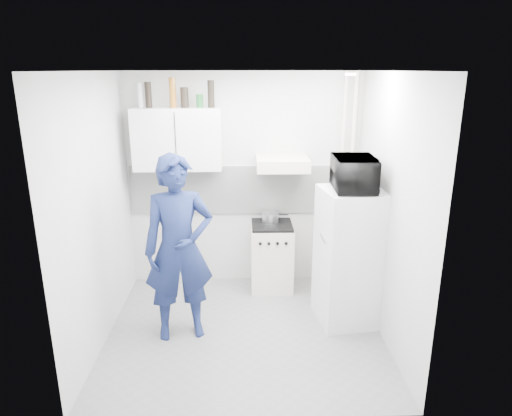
{
  "coord_description": "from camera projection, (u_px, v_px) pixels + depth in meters",
  "views": [
    {
      "loc": [
        -0.0,
        -4.17,
        2.61
      ],
      "look_at": [
        0.13,
        0.3,
        1.25
      ],
      "focal_mm": 32.0,
      "sensor_mm": 36.0,
      "label": 1
    }
  ],
  "objects": [
    {
      "name": "floor",
      "position": [
        245.0,
        331.0,
        4.75
      ],
      "size": [
        2.8,
        2.8,
        0.0
      ],
      "primitive_type": "plane",
      "color": "slate",
      "rests_on": "ground"
    },
    {
      "name": "ceiling",
      "position": [
        243.0,
        71.0,
        3.99
      ],
      "size": [
        2.8,
        2.8,
        0.0
      ],
      "primitive_type": "plane",
      "color": "white",
      "rests_on": "wall_back"
    },
    {
      "name": "wall_back",
      "position": [
        243.0,
        182.0,
        5.57
      ],
      "size": [
        2.8,
        0.0,
        2.8
      ],
      "primitive_type": "plane",
      "rotation": [
        1.57,
        0.0,
        0.0
      ],
      "color": "silver",
      "rests_on": "floor"
    },
    {
      "name": "wall_left",
      "position": [
        97.0,
        214.0,
        4.33
      ],
      "size": [
        0.0,
        2.6,
        2.6
      ],
      "primitive_type": "plane",
      "rotation": [
        1.57,
        0.0,
        1.57
      ],
      "color": "silver",
      "rests_on": "floor"
    },
    {
      "name": "wall_right",
      "position": [
        388.0,
        211.0,
        4.41
      ],
      "size": [
        0.0,
        2.6,
        2.6
      ],
      "primitive_type": "plane",
      "rotation": [
        1.57,
        0.0,
        -1.57
      ],
      "color": "silver",
      "rests_on": "floor"
    },
    {
      "name": "person",
      "position": [
        179.0,
        249.0,
        4.45
      ],
      "size": [
        0.76,
        0.58,
        1.87
      ],
      "primitive_type": "imported",
      "rotation": [
        0.0,
        0.0,
        0.22
      ],
      "color": "#15204B",
      "rests_on": "floor"
    },
    {
      "name": "stove",
      "position": [
        272.0,
        257.0,
        5.6
      ],
      "size": [
        0.5,
        0.5,
        0.8
      ],
      "primitive_type": "cube",
      "color": "silver",
      "rests_on": "floor"
    },
    {
      "name": "fridge",
      "position": [
        349.0,
        257.0,
        4.78
      ],
      "size": [
        0.69,
        0.69,
        1.46
      ],
      "primitive_type": "cube",
      "rotation": [
        0.0,
        0.0,
        0.15
      ],
      "color": "white",
      "rests_on": "floor"
    },
    {
      "name": "stove_top",
      "position": [
        272.0,
        225.0,
        5.48
      ],
      "size": [
        0.48,
        0.48,
        0.03
      ],
      "primitive_type": "cube",
      "color": "black",
      "rests_on": "stove"
    },
    {
      "name": "saucepan",
      "position": [
        270.0,
        217.0,
        5.53
      ],
      "size": [
        0.2,
        0.2,
        0.11
      ],
      "primitive_type": "cylinder",
      "color": "silver",
      "rests_on": "stove_top"
    },
    {
      "name": "microwave",
      "position": [
        354.0,
        174.0,
        4.52
      ],
      "size": [
        0.61,
        0.42,
        0.33
      ],
      "primitive_type": "imported",
      "rotation": [
        0.0,
        0.0,
        1.53
      ],
      "color": "black",
      "rests_on": "fridge"
    },
    {
      "name": "bottle_a",
      "position": [
        140.0,
        95.0,
        5.07
      ],
      "size": [
        0.06,
        0.06,
        0.27
      ],
      "primitive_type": "cylinder",
      "color": "#B2B7BC",
      "rests_on": "upper_cabinet"
    },
    {
      "name": "bottle_b",
      "position": [
        148.0,
        95.0,
        5.07
      ],
      "size": [
        0.07,
        0.07,
        0.28
      ],
      "primitive_type": "cylinder",
      "color": "black",
      "rests_on": "upper_cabinet"
    },
    {
      "name": "bottle_d",
      "position": [
        173.0,
        93.0,
        5.07
      ],
      "size": [
        0.07,
        0.07,
        0.33
      ],
      "primitive_type": "cylinder",
      "color": "brown",
      "rests_on": "upper_cabinet"
    },
    {
      "name": "canister_a",
      "position": [
        185.0,
        98.0,
        5.09
      ],
      "size": [
        0.09,
        0.09,
        0.22
      ],
      "primitive_type": "cylinder",
      "color": "black",
      "rests_on": "upper_cabinet"
    },
    {
      "name": "canister_b",
      "position": [
        200.0,
        101.0,
        5.1
      ],
      "size": [
        0.08,
        0.08,
        0.15
      ],
      "primitive_type": "cylinder",
      "color": "#144C1E",
      "rests_on": "upper_cabinet"
    },
    {
      "name": "bottle_e",
      "position": [
        211.0,
        94.0,
        5.08
      ],
      "size": [
        0.07,
        0.07,
        0.3
      ],
      "primitive_type": "cylinder",
      "color": "black",
      "rests_on": "upper_cabinet"
    },
    {
      "name": "upper_cabinet",
      "position": [
        178.0,
        139.0,
        5.22
      ],
      "size": [
        1.0,
        0.35,
        0.7
      ],
      "primitive_type": "cube",
      "color": "white",
      "rests_on": "wall_back"
    },
    {
      "name": "range_hood",
      "position": [
        282.0,
        164.0,
        5.26
      ],
      "size": [
        0.6,
        0.5,
        0.14
      ],
      "primitive_type": "cube",
      "color": "silver",
      "rests_on": "wall_back"
    },
    {
      "name": "backsplash",
      "position": [
        244.0,
        190.0,
        5.58
      ],
      "size": [
        2.74,
        0.03,
        0.6
      ],
      "primitive_type": "cube",
      "color": "white",
      "rests_on": "wall_back"
    },
    {
      "name": "pipe_a",
      "position": [
        351.0,
        182.0,
        5.53
      ],
      "size": [
        0.05,
        0.05,
        2.6
      ],
      "primitive_type": "cylinder",
      "color": "silver",
      "rests_on": "floor"
    },
    {
      "name": "pipe_b",
      "position": [
        341.0,
        182.0,
        5.52
      ],
      "size": [
        0.04,
        0.04,
        2.6
      ],
      "primitive_type": "cylinder",
      "color": "silver",
      "rests_on": "floor"
    },
    {
      "name": "ceiling_spot_fixture",
      "position": [
        351.0,
        74.0,
        4.22
      ],
      "size": [
        0.1,
        0.1,
        0.02
      ],
      "primitive_type": "cylinder",
      "color": "white",
      "rests_on": "ceiling"
    }
  ]
}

